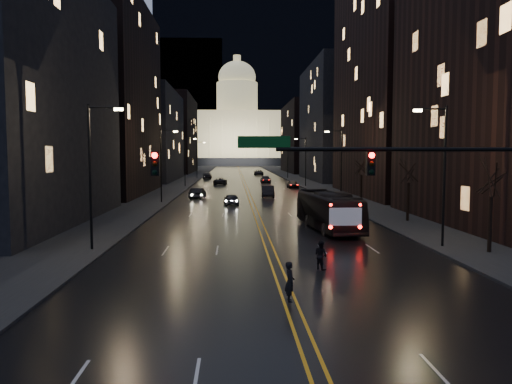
{
  "coord_description": "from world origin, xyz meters",
  "views": [
    {
      "loc": [
        -2.29,
        -20.77,
        6.01
      ],
      "look_at": [
        -0.72,
        13.43,
        3.39
      ],
      "focal_mm": 35.0,
      "sensor_mm": 36.0,
      "label": 1
    }
  ],
  "objects": [
    {
      "name": "streetlamp_right_far",
      "position": [
        10.81,
        70.0,
        5.08
      ],
      "size": [
        2.13,
        0.25,
        9.0
      ],
      "color": "black",
      "rests_on": "ground"
    },
    {
      "name": "receding_car_b",
      "position": [
        8.12,
        65.72,
        0.71
      ],
      "size": [
        1.8,
        4.21,
        1.42
      ],
      "primitive_type": "imported",
      "rotation": [
        0.0,
        0.0,
        0.03
      ],
      "color": "black",
      "rests_on": "ground"
    },
    {
      "name": "streetlamp_left_dist",
      "position": [
        -10.81,
        100.0,
        5.08
      ],
      "size": [
        2.13,
        0.25,
        9.0
      ],
      "color": "black",
      "rests_on": "ground"
    },
    {
      "name": "building_left_far",
      "position": [
        -21.0,
        92.0,
        10.0
      ],
      "size": [
        12.0,
        34.0,
        20.0
      ],
      "primitive_type": "cube",
      "color": "black",
      "rests_on": "ground"
    },
    {
      "name": "streetlamp_left_far",
      "position": [
        -10.81,
        70.0,
        5.08
      ],
      "size": [
        2.13,
        0.25,
        9.0
      ],
      "color": "black",
      "rests_on": "ground"
    },
    {
      "name": "pedestrian_b",
      "position": [
        2.25,
        4.59,
        0.76
      ],
      "size": [
        0.75,
        0.84,
        1.52
      ],
      "primitive_type": "imported",
      "rotation": [
        0.0,
        0.0,
        2.17
      ],
      "color": "black",
      "rests_on": "ground"
    },
    {
      "name": "capitol",
      "position": [
        0.0,
        250.0,
        17.15
      ],
      "size": [
        90.0,
        50.0,
        58.5
      ],
      "color": "black",
      "rests_on": "ground"
    },
    {
      "name": "building_left_near",
      "position": [
        -21.0,
        22.0,
        11.0
      ],
      "size": [
        12.0,
        28.0,
        22.0
      ],
      "primitive_type": "cube",
      "color": "black",
      "rests_on": "ground"
    },
    {
      "name": "building_right_tall",
      "position": [
        21.0,
        50.0,
        19.0
      ],
      "size": [
        12.0,
        30.0,
        38.0
      ],
      "primitive_type": "cube",
      "color": "black",
      "rests_on": "ground"
    },
    {
      "name": "tree_right_near",
      "position": [
        13.0,
        8.0,
        4.53
      ],
      "size": [
        2.4,
        2.4,
        6.65
      ],
      "color": "black",
      "rests_on": "ground"
    },
    {
      "name": "building_right_dist",
      "position": [
        21.0,
        140.0,
        11.0
      ],
      "size": [
        12.0,
        40.0,
        22.0
      ],
      "primitive_type": "cube",
      "color": "black",
      "rests_on": "ground"
    },
    {
      "name": "building_right_mid",
      "position": [
        21.0,
        92.0,
        13.0
      ],
      "size": [
        12.0,
        34.0,
        26.0
      ],
      "primitive_type": "cube",
      "color": "black",
      "rests_on": "ground"
    },
    {
      "name": "road",
      "position": [
        0.0,
        130.0,
        0.01
      ],
      "size": [
        20.0,
        320.0,
        0.02
      ],
      "primitive_type": "cube",
      "color": "black",
      "rests_on": "ground"
    },
    {
      "name": "mountain_ridge",
      "position": [
        40.0,
        380.0,
        65.0
      ],
      "size": [
        520.0,
        60.0,
        130.0
      ],
      "primitive_type": "cube",
      "color": "black",
      "rests_on": "ground"
    },
    {
      "name": "sidewalk_right",
      "position": [
        14.0,
        130.0,
        0.08
      ],
      "size": [
        8.0,
        320.0,
        0.16
      ],
      "primitive_type": "cube",
      "color": "black",
      "rests_on": "ground"
    },
    {
      "name": "tree_right_far",
      "position": [
        13.0,
        38.0,
        4.53
      ],
      "size": [
        2.4,
        2.4,
        6.65
      ],
      "color": "black",
      "rests_on": "ground"
    },
    {
      "name": "oncoming_car_b",
      "position": [
        -7.03,
        45.89,
        0.73
      ],
      "size": [
        2.1,
        4.58,
        1.45
      ],
      "primitive_type": "imported",
      "rotation": [
        0.0,
        0.0,
        3.01
      ],
      "color": "black",
      "rests_on": "ground"
    },
    {
      "name": "oncoming_car_c",
      "position": [
        -4.8,
        76.88,
        0.69
      ],
      "size": [
        2.74,
        5.17,
        1.39
      ],
      "primitive_type": "imported",
      "rotation": [
        0.0,
        0.0,
        3.05
      ],
      "color": "black",
      "rests_on": "ground"
    },
    {
      "name": "building_left_dist",
      "position": [
        -21.0,
        140.0,
        12.0
      ],
      "size": [
        12.0,
        40.0,
        24.0
      ],
      "primitive_type": "cube",
      "color": "black",
      "rests_on": "ground"
    },
    {
      "name": "oncoming_car_d",
      "position": [
        -8.5,
        99.45,
        0.74
      ],
      "size": [
        2.14,
        5.1,
        1.47
      ],
      "primitive_type": "imported",
      "rotation": [
        0.0,
        0.0,
        3.16
      ],
      "color": "black",
      "rests_on": "ground"
    },
    {
      "name": "streetlamp_left_near",
      "position": [
        -10.81,
        10.0,
        5.08
      ],
      "size": [
        2.13,
        0.25,
        9.0
      ],
      "color": "black",
      "rests_on": "ground"
    },
    {
      "name": "streetlamp_left_mid",
      "position": [
        -10.81,
        40.0,
        5.08
      ],
      "size": [
        2.13,
        0.25,
        9.0
      ],
      "color": "black",
      "rests_on": "ground"
    },
    {
      "name": "streetlamp_right_near",
      "position": [
        10.81,
        10.0,
        5.08
      ],
      "size": [
        2.13,
        0.25,
        9.0
      ],
      "color": "black",
      "rests_on": "ground"
    },
    {
      "name": "ground",
      "position": [
        0.0,
        0.0,
        0.0
      ],
      "size": [
        900.0,
        900.0,
        0.0
      ],
      "primitive_type": "plane",
      "color": "black",
      "rests_on": "ground"
    },
    {
      "name": "receding_car_a",
      "position": [
        2.5,
        47.76,
        0.81
      ],
      "size": [
        1.92,
        4.97,
        1.61
      ],
      "primitive_type": "imported",
      "rotation": [
        0.0,
        0.0,
        -0.04
      ],
      "color": "black",
      "rests_on": "ground"
    },
    {
      "name": "sidewalk_left",
      "position": [
        -14.0,
        130.0,
        0.08
      ],
      "size": [
        8.0,
        320.0,
        0.16
      ],
      "primitive_type": "cube",
      "color": "black",
      "rests_on": "ground"
    },
    {
      "name": "traffic_signal",
      "position": [
        5.91,
        -0.0,
        5.1
      ],
      "size": [
        17.29,
        0.45,
        7.0
      ],
      "color": "black",
      "rests_on": "ground"
    },
    {
      "name": "center_line",
      "position": [
        0.0,
        130.0,
        0.03
      ],
      "size": [
        0.62,
        320.0,
        0.01
      ],
      "primitive_type": "cube",
      "color": "orange",
      "rests_on": "road"
    },
    {
      "name": "oncoming_car_a",
      "position": [
        -2.5,
        37.4,
        0.68
      ],
      "size": [
        1.98,
        4.14,
        1.37
      ],
      "primitive_type": "imported",
      "rotation": [
        0.0,
        0.0,
        3.24
      ],
      "color": "black",
      "rests_on": "ground"
    },
    {
      "name": "pedestrian_a",
      "position": [
        -0.0,
        -0.95,
        0.83
      ],
      "size": [
        0.43,
        0.63,
        1.65
      ],
      "primitive_type": "imported",
      "rotation": [
        0.0,
        0.0,
        1.63
      ],
      "color": "black",
      "rests_on": "ground"
    },
    {
      "name": "tree_right_mid",
      "position": [
        13.0,
        22.0,
        4.53
      ],
      "size": [
        2.4,
        2.4,
        6.65
      ],
      "color": "black",
      "rests_on": "ground"
    },
    {
      "name": "streetlamp_right_mid",
      "position": [
        10.81,
        40.0,
        5.08
      ],
      "size": [
        2.13,
        0.25,
        9.0
      ],
      "color": "black",
      "rests_on": "ground"
    },
    {
      "name": "bus",
      "position": [
        5.24,
        18.14,
        1.52
      ],
      "size": [
        3.66,
        11.09,
        3.03
      ],
      "primitive_type": "imported",
      "rotation": [
        0.0,
        0.0,
        0.1
      ],
      "color": "black",
      "rests_on": "ground"
    },
    {
      "name": "receding_car_d",
      "position": [
        4.93,
        119.5,
        0.76
      ],
      "size": [
        2.53,
        5.45,
        1.51
      ],
      "primitive_type": "imported",
      "rotation": [
        0.0,
        0.0,
        -0.0
      ],
      "color": "black",
      "rests_on": "ground"
    },
    {
      "name": "building_left_mid",
      "position": [
        -21.0,
        54.0,
        14.0
      ],
      "size": [
        12.0,
        30.0,
        28.0
      ],
      "primitive_type": "cube",
      "color": "black",
      "rests_on": "ground"
    },
    {
      "name": "streetlamp_right_dist",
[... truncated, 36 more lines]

